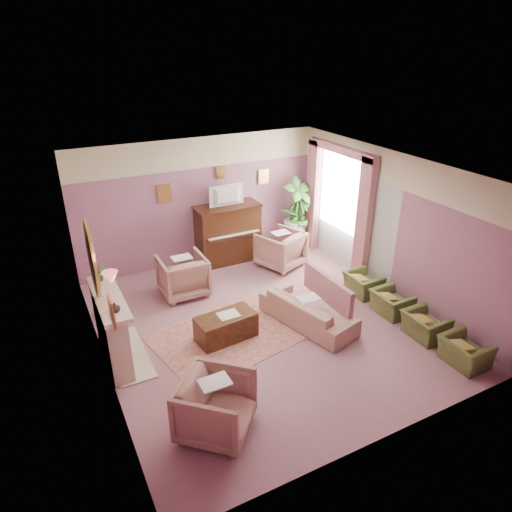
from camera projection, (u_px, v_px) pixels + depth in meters
name	position (u px, v px, depth m)	size (l,w,h in m)	color
floor	(264.00, 323.00, 8.21)	(5.50, 6.00, 0.01)	#91616B
ceiling	(266.00, 171.00, 7.01)	(5.50, 6.00, 0.01)	white
wall_back	(200.00, 202.00, 10.02)	(5.50, 0.02, 2.80)	#73516E
wall_front	(389.00, 352.00, 5.20)	(5.50, 0.02, 2.80)	#73516E
wall_left	(95.00, 291.00, 6.47)	(0.02, 6.00, 2.80)	#73516E
wall_right	(391.00, 225.00, 8.75)	(0.02, 6.00, 2.80)	#73516E
picture_rail_band	(198.00, 153.00, 9.55)	(5.50, 0.01, 0.65)	beige
stripe_panel	(347.00, 220.00, 9.92)	(0.01, 3.00, 2.15)	#B3B9AF
fireplace_surround	(111.00, 330.00, 7.07)	(0.30, 1.40, 1.10)	beige
fireplace_inset	(119.00, 336.00, 7.17)	(0.18, 0.72, 0.68)	black
fire_ember	(123.00, 345.00, 7.27)	(0.06, 0.54, 0.10)	red
mantel_shelf	(108.00, 298.00, 6.83)	(0.40, 1.55, 0.07)	beige
hearth	(129.00, 355.00, 7.38)	(0.55, 1.50, 0.02)	beige
mirror_frame	(92.00, 259.00, 6.48)	(0.04, 0.72, 1.20)	#BB8E42
mirror_glass	(93.00, 259.00, 6.49)	(0.01, 0.60, 1.06)	silver
sconce_shade	(110.00, 278.00, 5.59)	(0.20, 0.20, 0.16)	#F47868
piano	(228.00, 234.00, 10.29)	(1.40, 0.60, 1.30)	#33190D
piano_keyshelf	(234.00, 237.00, 9.98)	(1.30, 0.12, 0.06)	#33190D
piano_keys	(234.00, 235.00, 9.96)	(1.20, 0.08, 0.02)	silver
piano_top	(227.00, 206.00, 10.01)	(1.45, 0.65, 0.04)	#33190D
television	(228.00, 194.00, 9.84)	(0.80, 0.12, 0.48)	black
print_back_left	(164.00, 193.00, 9.52)	(0.30, 0.03, 0.38)	#BB8E42
print_back_right	(264.00, 176.00, 10.46)	(0.26, 0.03, 0.34)	#BB8E42
print_back_mid	(221.00, 173.00, 9.93)	(0.22, 0.03, 0.26)	#BB8E42
print_left_wall	(112.00, 311.00, 5.39)	(0.03, 0.28, 0.36)	#BB8E42
window_blind	(341.00, 189.00, 9.84)	(0.03, 1.40, 1.80)	beige
curtain_left	(364.00, 221.00, 9.24)	(0.16, 0.34, 2.60)	#9F5E65
curtain_right	(313.00, 196.00, 10.72)	(0.16, 0.34, 2.60)	#9F5E65
pelmet	(341.00, 150.00, 9.44)	(0.16, 2.20, 0.16)	#9F5E65
mantel_plant	(101.00, 273.00, 7.20)	(0.16, 0.16, 0.28)	#34722A
mantel_vase	(115.00, 307.00, 6.39)	(0.16, 0.16, 0.16)	beige
area_rug	(230.00, 335.00, 7.88)	(2.50, 1.80, 0.01)	#A86558
coffee_table	(226.00, 327.00, 7.72)	(1.00, 0.50, 0.45)	#3A200F
table_paper	(228.00, 315.00, 7.64)	(0.35, 0.28, 0.01)	silver
sofa	(308.00, 305.00, 8.06)	(0.61, 1.83, 0.74)	#A67A6B
sofa_throw	(327.00, 289.00, 8.13)	(0.09, 1.39, 0.51)	#9F5E65
floral_armchair_left	(183.00, 274.00, 8.98)	(0.87, 0.87, 0.91)	#A67A6B
floral_armchair_right	(281.00, 247.00, 10.11)	(0.87, 0.87, 0.91)	#A67A6B
floral_armchair_front	(216.00, 404.00, 5.78)	(0.87, 0.87, 0.91)	#A67A6B
olive_chair_a	(465.00, 348.00, 7.07)	(0.48, 0.69, 0.59)	#505E2C
olive_chair_b	(426.00, 322.00, 7.73)	(0.48, 0.69, 0.59)	#505E2C
olive_chair_c	(392.00, 300.00, 8.39)	(0.48, 0.69, 0.59)	#505E2C
olive_chair_d	(363.00, 281.00, 9.05)	(0.48, 0.69, 0.59)	#505E2C
side_table	(294.00, 234.00, 11.07)	(0.52, 0.52, 0.70)	white
side_plant_big	(295.00, 214.00, 10.84)	(0.30, 0.30, 0.34)	#34722A
side_plant_small	(302.00, 216.00, 10.82)	(0.16, 0.16, 0.28)	#34722A
palm_pot	(297.00, 242.00, 11.09)	(0.34, 0.34, 0.34)	#A35548
palm_plant	(298.00, 207.00, 10.71)	(0.76, 0.76, 1.44)	#34722A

